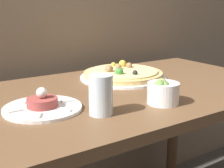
% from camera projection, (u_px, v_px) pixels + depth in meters
% --- Properties ---
extents(dining_table, '(1.35, 0.73, 0.79)m').
position_uv_depth(dining_table, '(115.00, 118.00, 1.18)').
color(dining_table, brown).
rests_on(dining_table, ground_plane).
extents(pizza_plate, '(0.36, 0.36, 0.06)m').
position_uv_depth(pizza_plate, '(123.00, 74.00, 1.33)').
color(pizza_plate, white).
rests_on(pizza_plate, dining_table).
extents(tartare_plate, '(0.24, 0.24, 0.07)m').
position_uv_depth(tartare_plate, '(42.00, 106.00, 0.94)').
color(tartare_plate, white).
rests_on(tartare_plate, dining_table).
extents(small_bowl, '(0.10, 0.10, 0.08)m').
position_uv_depth(small_bowl, '(163.00, 92.00, 0.99)').
color(small_bowl, white).
rests_on(small_bowl, dining_table).
extents(drinking_glass, '(0.07, 0.07, 0.12)m').
position_uv_depth(drinking_glass, '(101.00, 95.00, 0.89)').
color(drinking_glass, silver).
rests_on(drinking_glass, dining_table).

